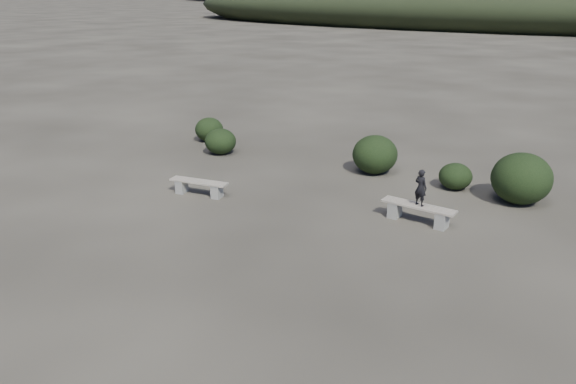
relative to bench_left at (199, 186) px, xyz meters
The scene contains 9 objects.
ground 5.93m from the bench_left, 46.41° to the right, with size 1200.00×1200.00×0.00m, color #2B2822.
bench_left is the anchor object (origin of this frame).
bench_right 6.33m from the bench_left, 15.63° to the left, with size 1.95×0.42×0.49m.
seated_person 6.38m from the bench_left, 15.59° to the left, with size 0.35×0.23×0.96m, color black.
shrub_a 4.40m from the bench_left, 122.75° to the left, with size 1.14×1.14×0.93m, color black.
shrub_b 5.87m from the bench_left, 55.87° to the left, with size 1.47×1.47×1.26m, color black.
shrub_c 7.70m from the bench_left, 38.75° to the left, with size 1.00×1.00×0.80m, color black.
shrub_d 9.20m from the bench_left, 30.75° to the left, with size 1.66×1.66×1.45m, color black.
shrub_f 6.25m from the bench_left, 129.32° to the left, with size 1.11×1.11×0.94m, color black.
Camera 1 is at (6.88, -7.00, 5.74)m, focal length 35.00 mm.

